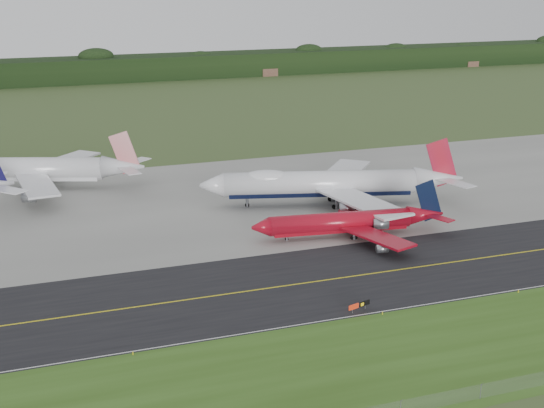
{
  "coord_description": "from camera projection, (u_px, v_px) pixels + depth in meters",
  "views": [
    {
      "loc": [
        -49.69,
        -122.48,
        54.75
      ],
      "look_at": [
        1.18,
        22.0,
        7.26
      ],
      "focal_mm": 50.0,
      "sensor_mm": 36.0,
      "label": 1
    }
  ],
  "objects": [
    {
      "name": "jet_star_tail",
      "position": [
        34.0,
        169.0,
        196.71
      ],
      "size": [
        56.42,
        45.84,
        15.31
      ],
      "color": "silver",
      "rests_on": "ground"
    },
    {
      "name": "jet_ba_747",
      "position": [
        329.0,
        183.0,
        182.42
      ],
      "size": [
        63.51,
        51.59,
        16.17
      ],
      "color": "silver",
      "rests_on": "ground"
    },
    {
      "name": "edge_marker_center",
      "position": [
        382.0,
        313.0,
        125.58
      ],
      "size": [
        0.16,
        0.16,
        0.5
      ],
      "primitive_type": "cylinder",
      "color": "yellow",
      "rests_on": "ground"
    },
    {
      "name": "taxiway",
      "position": [
        313.0,
        282.0,
        138.72
      ],
      "size": [
        400.0,
        32.0,
        0.02
      ],
      "primitive_type": "cube",
      "color": "black",
      "rests_on": "ground"
    },
    {
      "name": "apron",
      "position": [
        229.0,
        200.0,
        188.27
      ],
      "size": [
        400.0,
        78.0,
        0.01
      ],
      "primitive_type": "cube",
      "color": "gray",
      "rests_on": "ground"
    },
    {
      "name": "perimeter_fence",
      "position": [
        441.0,
        400.0,
        98.75
      ],
      "size": [
        320.0,
        0.1,
        320.0
      ],
      "color": "slate",
      "rests_on": "ground"
    },
    {
      "name": "jet_red_737",
      "position": [
        351.0,
        222.0,
        161.78
      ],
      "size": [
        42.83,
        34.66,
        11.56
      ],
      "color": "maroon",
      "rests_on": "ground"
    },
    {
      "name": "grass_verge",
      "position": [
        394.0,
        361.0,
        110.79
      ],
      "size": [
        400.0,
        30.0,
        0.01
      ],
      "primitive_type": "cube",
      "color": "#304F17",
      "rests_on": "ground"
    },
    {
      "name": "edge_marker_right",
      "position": [
        518.0,
        291.0,
        134.11
      ],
      "size": [
        0.16,
        0.16,
        0.5
      ],
      "primitive_type": "cylinder",
      "color": "yellow",
      "rests_on": "ground"
    },
    {
      "name": "horizon_treeline",
      "position": [
        107.0,
        70.0,
        387.35
      ],
      "size": [
        700.0,
        25.0,
        12.0
      ],
      "color": "black",
      "rests_on": "ground"
    },
    {
      "name": "taxiway_edge_line",
      "position": [
        349.0,
        317.0,
        124.74
      ],
      "size": [
        400.0,
        0.25,
        0.0
      ],
      "primitive_type": "cube",
      "color": "silver",
      "rests_on": "taxiway"
    },
    {
      "name": "taxiway_sign",
      "position": [
        359.0,
        305.0,
        126.63
      ],
      "size": [
        4.42,
        1.44,
        1.52
      ],
      "color": "slate",
      "rests_on": "ground"
    },
    {
      "name": "ground",
      "position": [
        305.0,
        274.0,
        142.32
      ],
      "size": [
        600.0,
        600.0,
        0.0
      ],
      "primitive_type": "plane",
      "color": "#2E4821",
      "rests_on": "ground"
    },
    {
      "name": "taxiway_centreline",
      "position": [
        313.0,
        282.0,
        138.71
      ],
      "size": [
        400.0,
        0.4,
        0.0
      ],
      "primitive_type": "cube",
      "color": "gold",
      "rests_on": "taxiway"
    },
    {
      "name": "edge_marker_left",
      "position": [
        133.0,
        353.0,
        112.44
      ],
      "size": [
        0.16,
        0.16,
        0.5
      ],
      "primitive_type": "cylinder",
      "color": "yellow",
      "rests_on": "ground"
    }
  ]
}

